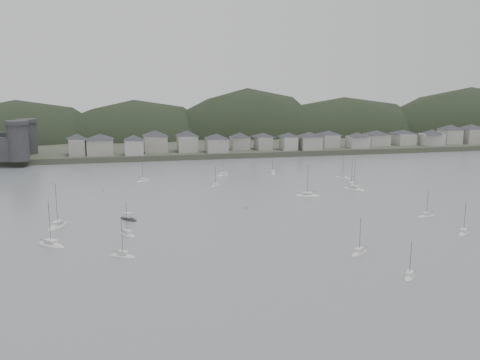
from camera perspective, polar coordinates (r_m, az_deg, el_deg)
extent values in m
plane|color=slate|center=(125.42, 7.73, -8.82)|extent=(900.00, 900.00, 0.00)
cube|color=#383D2D|center=(409.75, -6.88, 4.86)|extent=(900.00, 250.00, 3.00)
ellipsoid|color=black|center=(392.04, -22.81, 2.14)|extent=(138.98, 92.48, 81.13)
ellipsoid|color=black|center=(387.02, -11.26, 2.69)|extent=(132.08, 90.41, 79.74)
ellipsoid|color=black|center=(398.32, 0.78, 2.72)|extent=(133.88, 88.37, 101.41)
ellipsoid|color=black|center=(417.44, 11.06, 3.21)|extent=(165.81, 81.78, 82.55)
ellipsoid|color=black|center=(470.13, 23.37, 3.03)|extent=(177.60, 96.61, 102.57)
cylinder|color=#2E2E30|center=(282.57, -22.94, 3.72)|extent=(10.00, 10.00, 18.00)
cylinder|color=#2E2E30|center=(310.08, -22.06, 4.22)|extent=(10.00, 10.00, 17.00)
cube|color=#2E2E30|center=(296.60, -22.44, 3.46)|extent=(3.50, 30.00, 12.00)
cube|color=gray|center=(295.42, -17.19, 3.43)|extent=(8.34, 12.91, 8.59)
pyramid|color=#2D2D33|center=(294.81, -17.25, 4.54)|extent=(15.78, 15.78, 3.01)
cube|color=gray|center=(294.13, -14.92, 3.49)|extent=(13.68, 13.35, 8.36)
pyramid|color=#2D2D33|center=(293.53, -14.98, 4.58)|extent=(20.07, 20.07, 2.93)
cube|color=#9B9A92|center=(288.75, -11.43, 3.48)|extent=(9.78, 10.20, 8.08)
pyramid|color=#2D2D33|center=(288.15, -11.47, 4.56)|extent=(14.83, 14.83, 2.83)
cube|color=gray|center=(298.77, -9.17, 3.88)|extent=(12.59, 13.33, 9.09)
pyramid|color=#2D2D33|center=(298.14, -9.21, 5.06)|extent=(19.24, 19.24, 3.18)
cube|color=#9B9A92|center=(298.90, -5.74, 3.95)|extent=(10.74, 12.17, 8.87)
pyramid|color=#2D2D33|center=(298.28, -5.77, 5.09)|extent=(17.01, 17.01, 3.10)
cube|color=gray|center=(294.86, -2.55, 3.78)|extent=(11.63, 12.09, 7.69)
pyramid|color=#2D2D33|center=(294.30, -2.56, 4.79)|extent=(17.61, 17.61, 2.69)
cube|color=gray|center=(306.36, -0.02, 4.02)|extent=(10.37, 9.35, 7.44)
pyramid|color=#2D2D33|center=(305.83, -0.02, 4.96)|extent=(14.65, 14.65, 2.60)
cube|color=gray|center=(307.29, 2.52, 4.01)|extent=(8.24, 12.20, 7.22)
pyramid|color=#2D2D33|center=(306.78, 2.53, 4.92)|extent=(15.17, 15.17, 2.53)
cube|color=#9B9A92|center=(306.26, 5.29, 3.98)|extent=(8.06, 10.91, 7.46)
pyramid|color=#2D2D33|center=(305.74, 5.31, 4.92)|extent=(14.08, 14.08, 2.61)
cube|color=gray|center=(308.90, 7.56, 4.01)|extent=(11.73, 11.78, 7.66)
pyramid|color=#2D2D33|center=(308.36, 7.58, 4.96)|extent=(17.46, 17.46, 2.68)
cube|color=#9B9A92|center=(323.78, 9.58, 4.22)|extent=(10.19, 13.02, 7.33)
pyramid|color=#2D2D33|center=(323.29, 9.61, 5.09)|extent=(17.23, 17.23, 2.57)
cube|color=#9B9A92|center=(321.79, 12.64, 4.03)|extent=(11.70, 9.81, 6.88)
pyramid|color=#2D2D33|center=(321.33, 12.68, 4.85)|extent=(15.97, 15.97, 2.41)
cube|color=#9B9A92|center=(337.14, 14.60, 4.24)|extent=(12.83, 12.48, 7.00)
pyramid|color=#2D2D33|center=(336.68, 14.63, 5.04)|extent=(18.79, 18.79, 2.45)
cube|color=#9B9A92|center=(346.38, 17.26, 4.26)|extent=(11.07, 13.50, 6.97)
pyramid|color=#2D2D33|center=(345.94, 17.30, 5.04)|extent=(18.25, 18.25, 2.44)
cube|color=#9B9A92|center=(347.79, 20.08, 4.15)|extent=(13.75, 9.12, 7.34)
pyramid|color=#2D2D33|center=(347.33, 20.13, 4.96)|extent=(16.97, 16.97, 2.57)
cube|color=#9B9A92|center=(362.22, 21.81, 4.41)|extent=(11.37, 11.57, 9.05)
pyramid|color=#2D2D33|center=(361.71, 21.88, 5.37)|extent=(17.03, 17.03, 3.17)
cube|color=gray|center=(370.39, 23.78, 4.39)|extent=(12.07, 13.43, 9.09)
pyramid|color=#2D2D33|center=(369.88, 23.85, 5.33)|extent=(18.93, 18.93, 3.18)
ellipsoid|color=silver|center=(162.40, -19.16, -4.81)|extent=(6.80, 10.44, 2.00)
cube|color=silver|center=(162.08, -19.18, -4.36)|extent=(3.38, 4.07, 0.70)
cylinder|color=#3F3F42|center=(160.90, -19.29, -2.61)|extent=(0.12, 0.12, 12.48)
cylinder|color=#3F3F42|center=(160.27, -19.01, -4.31)|extent=(1.83, 4.18, 0.10)
ellipsoid|color=silver|center=(213.58, -2.66, -0.64)|extent=(5.88, 6.19, 1.29)
cube|color=silver|center=(213.40, -2.66, -0.39)|extent=(2.58, 2.64, 0.70)
cylinder|color=#3F3F42|center=(212.81, -2.67, 0.47)|extent=(0.12, 0.12, 8.09)
cylinder|color=#3F3F42|center=(214.00, -2.91, -0.21)|extent=(2.03, 2.23, 0.10)
ellipsoid|color=silver|center=(148.50, -12.13, -5.86)|extent=(5.81, 7.34, 1.44)
cube|color=silver|center=(148.22, -12.15, -5.49)|extent=(2.69, 2.98, 0.70)
cylinder|color=#3F3F42|center=(147.27, -12.20, -4.12)|extent=(0.12, 0.12, 9.02)
cylinder|color=#3F3F42|center=(147.01, -12.42, -5.41)|extent=(1.82, 2.80, 0.10)
ellipsoid|color=silver|center=(242.81, 3.55, 0.70)|extent=(2.99, 7.75, 1.52)
cube|color=silver|center=(242.63, 3.56, 0.95)|extent=(1.86, 2.78, 0.70)
cylinder|color=#3F3F42|center=(242.02, 3.57, 1.85)|extent=(0.12, 0.12, 9.49)
cylinder|color=#3F3F42|center=(243.80, 3.44, 1.13)|extent=(0.36, 3.42, 0.10)
ellipsoid|color=silver|center=(175.04, 19.59, -3.75)|extent=(7.23, 3.42, 1.39)
cube|color=silver|center=(174.80, 19.61, -3.43)|extent=(2.66, 1.94, 0.70)
cylinder|color=#3F3F42|center=(174.03, 19.68, -2.31)|extent=(0.12, 0.12, 8.68)
cylinder|color=#3F3F42|center=(175.15, 20.00, -3.24)|extent=(3.09, 0.66, 0.10)
ellipsoid|color=silver|center=(227.14, -10.50, -0.14)|extent=(7.08, 6.97, 1.51)
cube|color=silver|center=(226.95, -10.50, 0.12)|extent=(3.04, 3.02, 0.70)
cylinder|color=#3F3F42|center=(226.31, -10.54, 1.07)|extent=(0.12, 0.12, 9.41)
cylinder|color=#3F3F42|center=(227.75, -10.76, 0.29)|extent=(2.50, 2.43, 0.10)
ellipsoid|color=silver|center=(235.48, 11.08, 0.22)|extent=(6.77, 7.83, 1.58)
cube|color=silver|center=(235.29, 11.09, 0.48)|extent=(3.05, 3.25, 0.70)
cylinder|color=#3F3F42|center=(234.64, 11.13, 1.44)|extent=(0.12, 0.12, 9.87)
cylinder|color=#3F3F42|center=(233.83, 11.02, 0.56)|extent=(2.22, 2.90, 0.10)
ellipsoid|color=silver|center=(133.46, 12.82, -7.77)|extent=(7.07, 6.02, 1.42)
cube|color=silver|center=(133.15, 12.84, -7.36)|extent=(2.93, 2.72, 0.70)
cylinder|color=#3F3F42|center=(132.12, 12.90, -5.88)|extent=(0.12, 0.12, 8.87)
cylinder|color=#3F3F42|center=(132.78, 13.39, -7.18)|extent=(2.64, 1.96, 0.10)
ellipsoid|color=silver|center=(130.99, -12.60, -8.11)|extent=(7.19, 5.44, 1.40)
cube|color=silver|center=(130.68, -12.62, -7.70)|extent=(2.89, 2.56, 0.70)
cylinder|color=#3F3F42|center=(129.64, -12.68, -6.21)|extent=(0.12, 0.12, 8.76)
cylinder|color=#3F3F42|center=(129.92, -13.11, -7.57)|extent=(2.78, 1.66, 0.10)
ellipsoid|color=silver|center=(210.34, 12.27, -1.05)|extent=(8.19, 9.73, 1.95)
cube|color=silver|center=(210.09, 12.28, -0.71)|extent=(3.72, 4.02, 0.70)
cylinder|color=#3F3F42|center=(209.20, 12.34, 0.62)|extent=(0.12, 0.12, 12.17)
cylinder|color=#3F3F42|center=(208.29, 12.20, -0.65)|extent=(2.63, 3.62, 0.10)
ellipsoid|color=silver|center=(195.31, 7.33, -1.78)|extent=(10.05, 5.64, 1.92)
cube|color=silver|center=(195.05, 7.34, -1.41)|extent=(3.81, 2.97, 0.70)
cylinder|color=#3F3F42|center=(194.11, 7.37, -0.01)|extent=(0.12, 0.12, 11.97)
cylinder|color=#3F3F42|center=(195.95, 7.74, -1.20)|extent=(4.16, 1.31, 0.10)
ellipsoid|color=silver|center=(120.74, 17.91, -10.00)|extent=(5.59, 6.01, 1.25)
cube|color=silver|center=(120.43, 17.93, -9.59)|extent=(2.47, 2.55, 0.70)
cylinder|color=#3F3F42|center=(119.42, 18.02, -8.18)|extent=(0.12, 0.12, 7.79)
cylinder|color=#3F3F42|center=(119.94, 18.46, -9.43)|extent=(1.91, 2.18, 0.10)
ellipsoid|color=silver|center=(237.50, -1.86, 0.50)|extent=(7.82, 6.90, 1.59)
cube|color=silver|center=(237.31, -1.86, 0.76)|extent=(3.27, 3.09, 0.70)
cylinder|color=#3F3F42|center=(236.67, -1.87, 1.72)|extent=(0.12, 0.12, 9.93)
cylinder|color=#3F3F42|center=(237.87, -2.17, 0.91)|extent=(2.87, 2.29, 0.10)
ellipsoid|color=silver|center=(144.58, -19.82, -6.71)|extent=(8.90, 8.58, 1.87)
cube|color=silver|center=(144.23, -19.85, -6.24)|extent=(3.80, 3.74, 0.70)
cylinder|color=#3F3F42|center=(142.98, -19.97, -4.41)|extent=(0.12, 0.12, 11.71)
cylinder|color=#3F3F42|center=(143.15, -20.41, -6.18)|extent=(3.15, 2.94, 0.10)
ellipsoid|color=silver|center=(159.19, 23.09, -5.38)|extent=(6.85, 6.22, 1.41)
cube|color=silver|center=(158.93, 23.12, -5.03)|extent=(2.88, 2.76, 0.70)
cylinder|color=#3F3F42|center=(158.07, 23.21, -3.79)|extent=(0.12, 0.12, 8.79)
cylinder|color=#3F3F42|center=(158.73, 23.59, -4.88)|extent=(2.50, 2.10, 0.10)
ellipsoid|color=silver|center=(218.85, 11.99, -0.59)|extent=(4.04, 8.49, 1.63)
cube|color=silver|center=(218.64, 12.01, -0.31)|extent=(2.28, 3.13, 0.70)
cylinder|color=#3F3F42|center=(217.92, 12.05, 0.76)|extent=(0.12, 0.12, 10.18)
cylinder|color=#3F3F42|center=(219.72, 11.79, -0.10)|extent=(0.76, 3.62, 0.10)
ellipsoid|color=black|center=(164.95, -12.02, -4.21)|extent=(6.43, 7.28, 1.58)
cube|color=silver|center=(164.59, -12.03, -3.73)|extent=(2.91, 2.94, 1.40)
cylinder|color=#3F3F42|center=(164.38, -12.05, -3.42)|extent=(0.10, 0.10, 1.20)
sphere|color=#CA8543|center=(234.14, -19.66, -0.24)|extent=(0.70, 0.70, 0.70)
sphere|color=#CA8543|center=(240.09, 12.18, 0.40)|extent=(0.70, 0.70, 0.70)
sphere|color=#CA8543|center=(211.77, -14.63, -1.05)|extent=(0.70, 0.70, 0.70)
sphere|color=#CA8543|center=(175.87, 0.73, -3.03)|extent=(0.70, 0.70, 0.70)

